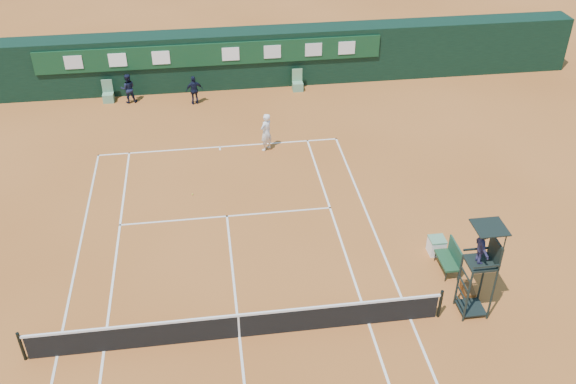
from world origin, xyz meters
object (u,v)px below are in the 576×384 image
(player, at_px, (266,132))
(umpire_chair, at_px, (483,252))
(player_bench, at_px, (451,257))
(cooler, at_px, (436,246))
(tennis_net, at_px, (239,325))

(player, bearing_deg, umpire_chair, 72.64)
(umpire_chair, xyz_separation_m, player_bench, (0.02, 2.04, -1.86))
(umpire_chair, relative_size, player_bench, 2.85)
(umpire_chair, bearing_deg, cooler, 92.56)
(tennis_net, relative_size, cooler, 20.00)
(umpire_chair, xyz_separation_m, player, (-5.39, 11.28, -1.56))
(tennis_net, distance_m, umpire_chair, 7.76)
(player_bench, xyz_separation_m, cooler, (-0.15, 0.98, -0.27))
(tennis_net, height_order, player, player)
(tennis_net, xyz_separation_m, umpire_chair, (7.51, 0.09, 1.95))
(umpire_chair, distance_m, player_bench, 2.76)
(cooler, xyz_separation_m, player, (-5.26, 8.26, 0.58))
(umpire_chair, bearing_deg, tennis_net, -179.29)
(tennis_net, relative_size, umpire_chair, 3.77)
(cooler, height_order, player, player)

